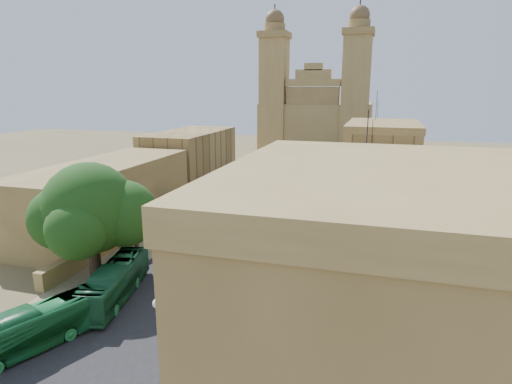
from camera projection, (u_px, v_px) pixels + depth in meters
The scene contains 34 objects.
ground at pixel (166, 313), 34.66m from camera, with size 260.00×260.00×0.00m, color brown.
road_surface at pixel (264, 212), 62.62m from camera, with size 14.00×140.00×0.01m, color black.
sidewalk_east at pixel (329, 218), 60.01m from camera, with size 5.00×140.00×0.01m, color #807354.
sidewalk_west at pixel (204, 207), 65.23m from camera, with size 5.00×140.00×0.01m, color #807354.
kerb_east at pixel (311, 216), 60.68m from camera, with size 0.25×140.00×0.12m, color #807354.
kerb_west at pixel (219, 208), 64.53m from camera, with size 0.25×140.00×0.12m, color #807354.
townhouse_a at pixel (373, 279), 25.97m from camera, with size 9.00×14.00×16.40m.
townhouse_b at pixel (376, 223), 39.20m from camera, with size 9.00×14.00×14.90m.
townhouse_c at pixel (379, 179), 51.94m from camera, with size 9.00×14.00×17.40m.
townhouse_d at pixel (380, 166), 65.17m from camera, with size 9.00×14.00×15.90m.
west_wall at pixel (153, 219), 56.52m from camera, with size 1.00×40.00×1.80m, color olive.
west_building_low at pixel (106, 195), 55.38m from camera, with size 10.00×28.00×8.40m, color brown.
west_building_mid at pixel (191, 158), 79.42m from camera, with size 10.00×22.00×10.00m, color olive.
church at pixel (316, 122), 105.67m from camera, with size 28.00×22.50×36.30m.
ficus_tree at pixel (91, 212), 39.40m from camera, with size 11.23×10.33×11.23m.
street_tree_a at pixel (135, 220), 47.79m from camera, with size 3.28×3.28×5.05m.
street_tree_b at pixel (183, 197), 59.06m from camera, with size 2.95×2.95×4.54m.
street_tree_c at pixel (215, 181), 70.29m from camera, with size 2.73×2.73×4.20m.
street_tree_d at pixel (238, 168), 81.47m from camera, with size 2.74×2.74×4.21m.
streetlamp at pixel (185, 361), 20.13m from camera, with size 2.11×0.44×8.22m.
red_truck at pixel (194, 267), 40.23m from camera, with size 3.47×5.56×3.07m.
olive_pickup at pixel (281, 224), 53.96m from camera, with size 3.59×5.46×2.08m.
bus_green_south at pixel (32, 329), 29.61m from camera, with size 2.51×10.73×2.99m, color #196836.
bus_green_north at pixel (115, 282), 36.69m from camera, with size 2.55×10.88×3.03m, color #1C5D36.
bus_red_east at pixel (268, 236), 48.28m from camera, with size 2.44×10.44×2.91m, color maroon.
bus_cream_east at pixel (279, 221), 54.65m from camera, with size 1.94×8.29×2.31m, color beige.
car_blue_a at pixel (183, 255), 44.93m from camera, with size 1.46×3.62×1.23m, color #3475B7.
car_white_a at pixel (244, 202), 66.21m from camera, with size 1.15×3.29×1.08m, color white.
car_cream at pixel (268, 215), 59.40m from camera, with size 1.98×4.28×1.19m, color beige.
car_dkblue at pixel (258, 186), 76.97m from camera, with size 1.61×3.96×1.15m, color #132444.
car_white_b at pixel (302, 186), 76.56m from camera, with size 1.44×3.59×1.22m, color beige.
car_blue_b at pixel (299, 171), 90.29m from camera, with size 1.50×4.30×1.42m, color #314B94.
pedestrian_a at pixel (294, 249), 46.39m from camera, with size 0.54×0.36×1.49m, color #242127.
pedestrian_c at pixel (296, 244), 47.39m from camera, with size 1.05×0.44×1.79m, color #383839.
Camera 1 is at (15.90, -28.00, 17.73)m, focal length 30.00 mm.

